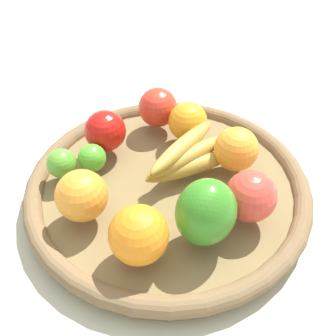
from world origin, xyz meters
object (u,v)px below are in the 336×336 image
Objects in this scene: orange_3 at (188,121)px; banana_bunch at (188,156)px; orange_2 at (82,196)px; bell_pepper at (206,212)px; apple_2 at (158,107)px; apple_1 at (105,131)px; orange_0 at (236,149)px; lime_1 at (62,163)px; lime_0 at (92,158)px; orange_1 at (139,235)px; apple_0 at (250,196)px.

orange_3 is 0.42× the size of banana_bunch.
bell_pepper reaches higher than orange_2.
orange_2 is 0.25m from apple_2.
apple_1 is 0.23m from orange_0.
orange_2 is at bearing -73.44° from apple_1.
apple_1 is at bearing -119.30° from apple_2.
lime_1 is at bearing 141.94° from orange_2.
bell_pepper is (0.18, 0.03, 0.01)m from orange_2.
orange_2 reaches higher than lime_0.
apple_2 is at bearing 60.70° from apple_1.
orange_0 is (0.07, 0.22, -0.00)m from orange_1.
bell_pepper is 0.23m from orange_3.
apple_2 is (0.01, 0.25, -0.00)m from orange_2.
bell_pepper is at bearing -90.79° from orange_0.
apple_1 is 0.43× the size of banana_bunch.
lime_0 is at bearing 39.70° from lime_1.
orange_1 is at bearing -50.68° from apple_1.
banana_bunch is (-0.07, 0.12, -0.02)m from bell_pepper.
bell_pepper is 0.08m from apple_0.
orange_1 is 0.80× the size of bell_pepper.
bell_pepper is (0.22, -0.12, 0.01)m from apple_1.
apple_1 reaches higher than lime_1.
orange_0 is at bearing 115.11° from apple_0.
orange_0 is 1.58× the size of lime_0.
lime_0 is at bearing -156.63° from orange_0.
orange_1 reaches higher than banana_bunch.
lime_1 is at bearing -140.30° from lime_0.
bell_pepper is 0.14m from banana_bunch.
orange_2 is at bearing 162.27° from orange_1.
orange_2 is 1.08× the size of orange_3.
apple_0 is 0.27m from apple_2.
apple_1 is at bearing -146.58° from orange_3.
orange_2 is at bearing -92.73° from apple_2.
bell_pepper is at bearing -7.56° from lime_1.
lime_1 is (-0.26, 0.03, -0.03)m from bell_pepper.
apple_0 is at bearing -64.89° from orange_0.
orange_1 reaches higher than apple_2.
bell_pepper reaches higher than apple_1.
apple_1 reaches higher than banana_bunch.
apple_1 is 0.15m from banana_bunch.
orange_1 is 1.09× the size of apple_2.
orange_0 is 0.16m from bell_pepper.
apple_1 is 0.15m from orange_3.
apple_0 is at bearing 5.46° from lime_1.
orange_1 reaches higher than orange_3.
lime_0 is at bearing 112.99° from orange_2.
apple_1 is at bearing 180.00° from banana_bunch.
apple_0 is (0.27, -0.06, 0.00)m from apple_1.
bell_pepper is 2.13× the size of lime_0.
apple_1 is 0.73× the size of bell_pepper.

